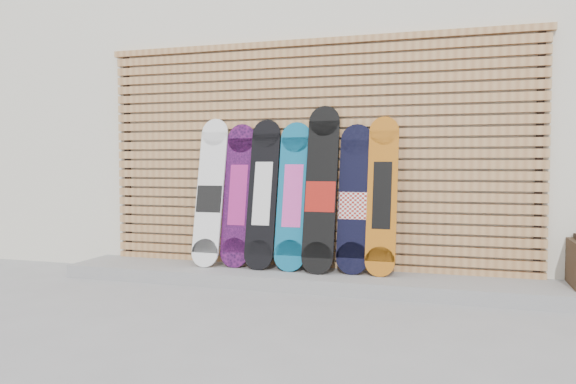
{
  "coord_description": "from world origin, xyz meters",
  "views": [
    {
      "loc": [
        1.21,
        -4.24,
        1.12
      ],
      "look_at": [
        -0.31,
        0.75,
        0.85
      ],
      "focal_mm": 35.0,
      "sensor_mm": 36.0,
      "label": 1
    }
  ],
  "objects_px": {
    "snowboard_3": "(293,196)",
    "snowboard_6": "(382,195)",
    "snowboard_0": "(210,193)",
    "snowboard_4": "(321,190)",
    "snowboard_1": "(238,195)",
    "snowboard_2": "(263,193)",
    "snowboard_5": "(355,199)"
  },
  "relations": [
    {
      "from": "snowboard_4",
      "to": "snowboard_2",
      "type": "bearing_deg",
      "value": 177.97
    },
    {
      "from": "snowboard_0",
      "to": "snowboard_6",
      "type": "xyz_separation_m",
      "value": [
        1.67,
        0.02,
        0.0
      ]
    },
    {
      "from": "snowboard_1",
      "to": "snowboard_4",
      "type": "height_order",
      "value": "snowboard_4"
    },
    {
      "from": "snowboard_2",
      "to": "snowboard_5",
      "type": "relative_size",
      "value": 1.05
    },
    {
      "from": "snowboard_0",
      "to": "snowboard_5",
      "type": "height_order",
      "value": "snowboard_0"
    },
    {
      "from": "snowboard_2",
      "to": "snowboard_6",
      "type": "xyz_separation_m",
      "value": [
        1.13,
        0.01,
        0.0
      ]
    },
    {
      "from": "snowboard_2",
      "to": "snowboard_6",
      "type": "bearing_deg",
      "value": 0.6
    },
    {
      "from": "snowboard_4",
      "to": "snowboard_5",
      "type": "xyz_separation_m",
      "value": [
        0.31,
        0.04,
        -0.09
      ]
    },
    {
      "from": "snowboard_6",
      "to": "snowboard_5",
      "type": "bearing_deg",
      "value": 178.34
    },
    {
      "from": "snowboard_3",
      "to": "snowboard_5",
      "type": "relative_size",
      "value": 1.02
    },
    {
      "from": "snowboard_5",
      "to": "snowboard_2",
      "type": "bearing_deg",
      "value": -178.76
    },
    {
      "from": "snowboard_5",
      "to": "snowboard_3",
      "type": "bearing_deg",
      "value": -178.79
    },
    {
      "from": "snowboard_2",
      "to": "snowboard_6",
      "type": "distance_m",
      "value": 1.13
    },
    {
      "from": "snowboard_1",
      "to": "snowboard_3",
      "type": "height_order",
      "value": "snowboard_3"
    },
    {
      "from": "snowboard_0",
      "to": "snowboard_4",
      "type": "xyz_separation_m",
      "value": [
        1.12,
        -0.01,
        0.05
      ]
    },
    {
      "from": "snowboard_1",
      "to": "snowboard_6",
      "type": "relative_size",
      "value": 0.97
    },
    {
      "from": "snowboard_0",
      "to": "snowboard_1",
      "type": "distance_m",
      "value": 0.29
    },
    {
      "from": "snowboard_0",
      "to": "snowboard_1",
      "type": "bearing_deg",
      "value": 6.45
    },
    {
      "from": "snowboard_1",
      "to": "snowboard_2",
      "type": "distance_m",
      "value": 0.26
    },
    {
      "from": "snowboard_6",
      "to": "snowboard_2",
      "type": "bearing_deg",
      "value": -179.4
    },
    {
      "from": "snowboard_3",
      "to": "snowboard_6",
      "type": "bearing_deg",
      "value": 0.35
    },
    {
      "from": "snowboard_1",
      "to": "snowboard_4",
      "type": "distance_m",
      "value": 0.84
    },
    {
      "from": "snowboard_0",
      "to": "snowboard_6",
      "type": "bearing_deg",
      "value": 0.69
    },
    {
      "from": "snowboard_3",
      "to": "snowboard_4",
      "type": "xyz_separation_m",
      "value": [
        0.28,
        -0.03,
        0.06
      ]
    },
    {
      "from": "snowboard_2",
      "to": "snowboard_5",
      "type": "height_order",
      "value": "snowboard_2"
    },
    {
      "from": "snowboard_2",
      "to": "snowboard_4",
      "type": "height_order",
      "value": "snowboard_4"
    },
    {
      "from": "snowboard_0",
      "to": "snowboard_2",
      "type": "bearing_deg",
      "value": 0.88
    },
    {
      "from": "snowboard_0",
      "to": "snowboard_3",
      "type": "bearing_deg",
      "value": 1.03
    },
    {
      "from": "snowboard_3",
      "to": "snowboard_4",
      "type": "bearing_deg",
      "value": -5.6
    },
    {
      "from": "snowboard_0",
      "to": "snowboard_2",
      "type": "xyz_separation_m",
      "value": [
        0.54,
        0.01,
        0.0
      ]
    },
    {
      "from": "snowboard_0",
      "to": "snowboard_6",
      "type": "distance_m",
      "value": 1.67
    },
    {
      "from": "snowboard_2",
      "to": "snowboard_6",
      "type": "relative_size",
      "value": 1.0
    }
  ]
}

